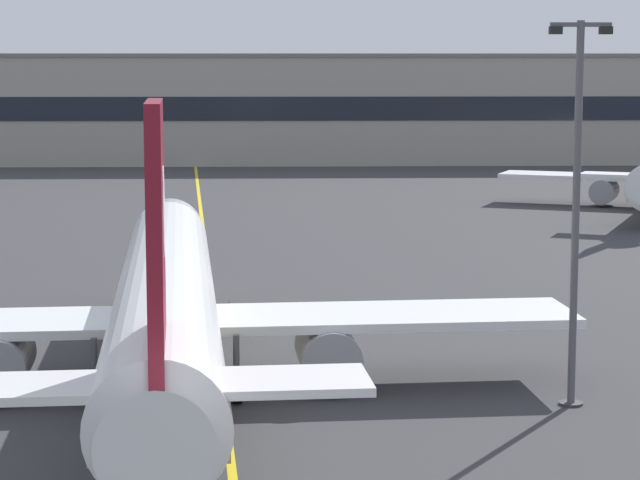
% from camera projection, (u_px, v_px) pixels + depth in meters
% --- Properties ---
extents(ground_plane, '(400.00, 400.00, 0.00)m').
position_uv_depth(ground_plane, '(165.00, 466.00, 41.47)').
color(ground_plane, '#353538').
extents(taxiway_centreline, '(12.73, 179.59, 0.01)m').
position_uv_depth(taxiway_centreline, '(211.00, 296.00, 71.17)').
color(taxiway_centreline, yellow).
rests_on(taxiway_centreline, ground).
extents(airliner_foreground, '(32.26, 41.52, 11.65)m').
position_uv_depth(airliner_foreground, '(166.00, 306.00, 50.25)').
color(airliner_foreground, white).
rests_on(airliner_foreground, ground).
extents(apron_lamp_post, '(2.24, 0.90, 14.06)m').
position_uv_depth(apron_lamp_post, '(576.00, 208.00, 47.85)').
color(apron_lamp_post, '#515156').
rests_on(apron_lamp_post, ground).
extents(safety_cone_by_nose_gear, '(0.44, 0.44, 0.55)m').
position_uv_depth(safety_cone_by_nose_gear, '(229.00, 306.00, 66.99)').
color(safety_cone_by_nose_gear, orange).
rests_on(safety_cone_by_nose_gear, ground).
extents(terminal_building, '(143.37, 12.40, 13.25)m').
position_uv_depth(terminal_building, '(337.00, 108.00, 160.97)').
color(terminal_building, '#9E998E').
rests_on(terminal_building, ground).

